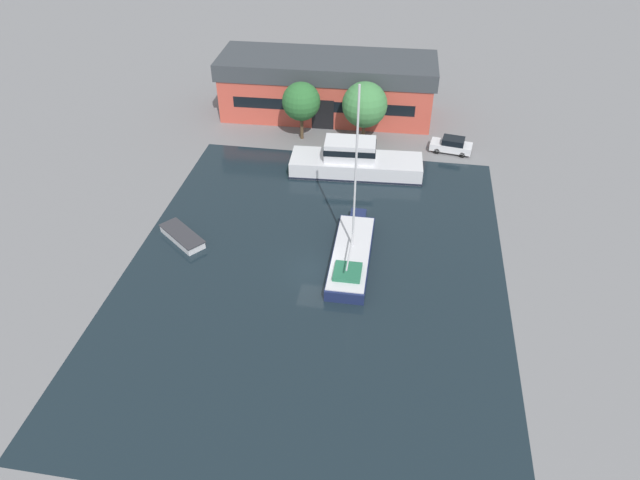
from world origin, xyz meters
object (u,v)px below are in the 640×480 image
quay_tree_by_water (365,105)px  motor_cruiser (354,161)px  quay_tree_near_building (301,102)px  sailboat_moored (351,254)px  parked_car (452,145)px  warehouse_building (327,86)px  small_dinghy (182,236)px

quay_tree_by_water → motor_cruiser: size_ratio=0.49×
quay_tree_near_building → sailboat_moored: (7.63, -19.60, -3.59)m
quay_tree_by_water → parked_car: size_ratio=1.44×
warehouse_building → sailboat_moored: bearing=-79.0°
warehouse_building → quay_tree_by_water: (4.78, -5.73, 0.63)m
motor_cruiser → small_dinghy: 18.23m
quay_tree_by_water → parked_car: bearing=-8.0°
parked_car → quay_tree_near_building: bearing=97.1°
parked_car → motor_cruiser: 10.99m
warehouse_building → small_dinghy: warehouse_building is taller
quay_tree_by_water → small_dinghy: (-12.89, -20.02, -3.60)m
motor_cruiser → parked_car: bearing=-62.0°
warehouse_building → small_dinghy: (-8.11, -25.75, -2.97)m
quay_tree_near_building → small_dinghy: 20.63m
parked_car → sailboat_moored: 20.72m
parked_car → small_dinghy: (-22.11, -18.71, -0.43)m
warehouse_building → motor_cruiser: (4.61, -12.72, -2.11)m
warehouse_building → quay_tree_by_water: size_ratio=3.83×
motor_cruiser → small_dinghy: bearing=132.5°
parked_car → small_dinghy: 28.97m
sailboat_moored → small_dinghy: (-14.02, 0.36, -0.25)m
warehouse_building → quay_tree_near_building: warehouse_building is taller
warehouse_building → quay_tree_near_building: bearing=-106.6°
warehouse_building → quay_tree_near_building: size_ratio=3.90×
parked_car → motor_cruiser: bearing=130.2°
parked_car → motor_cruiser: motor_cruiser is taller
warehouse_building → parked_car: 15.87m
sailboat_moored → small_dinghy: 14.03m
quay_tree_near_building → motor_cruiser: (6.33, -6.21, -2.97)m
quay_tree_by_water → parked_car: quay_tree_by_water is taller
parked_car → sailboat_moored: sailboat_moored is taller
quay_tree_near_building → quay_tree_by_water: quay_tree_by_water is taller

